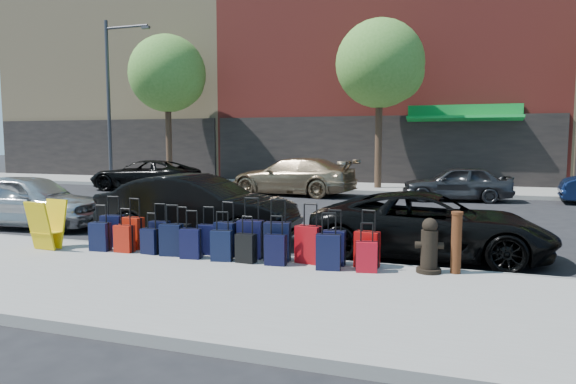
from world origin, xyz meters
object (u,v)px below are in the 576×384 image
(streetlight, at_px, (112,91))
(fire_hydrant, at_px, (429,247))
(tree_left, at_px, (170,76))
(display_rack, at_px, (47,225))
(car_far_0, at_px, (145,175))
(car_far_1, at_px, (292,176))
(car_near_1, at_px, (199,208))
(bollard, at_px, (456,242))
(car_near_2, at_px, (430,225))
(car_far_2, at_px, (456,183))
(car_near_0, at_px, (28,201))
(suitcase_front_5, at_px, (226,239))
(tree_center, at_px, (383,66))

(streetlight, bearing_deg, fire_hydrant, -39.88)
(tree_left, height_order, display_rack, tree_left)
(fire_hydrant, height_order, display_rack, display_rack)
(streetlight, relative_size, car_far_0, 1.65)
(fire_hydrant, xyz_separation_m, display_rack, (-7.08, -0.54, 0.06))
(display_rack, distance_m, car_far_1, 12.15)
(streetlight, height_order, car_far_0, streetlight)
(car_near_1, xyz_separation_m, car_far_1, (-0.97, 9.72, 0.03))
(bollard, xyz_separation_m, car_far_1, (-6.47, 11.49, 0.10))
(car_near_2, relative_size, car_far_1, 0.86)
(car_near_2, bearing_deg, bollard, -164.51)
(car_near_1, distance_m, car_far_0, 12.46)
(fire_hydrant, bearing_deg, car_far_1, 108.41)
(streetlight, bearing_deg, car_far_2, -7.22)
(streetlight, relative_size, display_rack, 8.53)
(car_near_1, xyz_separation_m, car_far_2, (5.40, 9.68, -0.07))
(bollard, bearing_deg, streetlight, 140.98)
(car_near_0, xyz_separation_m, car_far_1, (3.98, 9.63, 0.06))
(tree_left, xyz_separation_m, display_rack, (6.29, -14.86, -4.80))
(fire_hydrant, bearing_deg, display_rack, 175.09)
(car_near_1, bearing_deg, car_near_2, -92.27)
(tree_left, relative_size, suitcase_front_5, 7.36)
(display_rack, relative_size, car_near_2, 0.21)
(fire_hydrant, distance_m, car_far_1, 13.06)
(tree_left, relative_size, car_near_0, 1.77)
(bollard, bearing_deg, car_far_0, 139.76)
(tree_center, distance_m, car_near_2, 13.70)
(tree_center, relative_size, streetlight, 0.91)
(tree_center, bearing_deg, suitcase_front_5, -92.79)
(car_near_0, relative_size, car_far_2, 1.06)
(car_near_1, height_order, car_near_2, car_near_1)
(tree_left, height_order, suitcase_front_5, tree_left)
(car_far_0, bearing_deg, car_near_2, 47.24)
(streetlight, bearing_deg, car_near_2, -36.09)
(car_near_1, height_order, car_far_1, car_far_1)
(tree_center, bearing_deg, car_near_2, -77.47)
(suitcase_front_5, distance_m, car_far_0, 14.82)
(tree_center, xyz_separation_m, suitcase_front_5, (-0.70, -14.28, -4.95))
(car_near_2, bearing_deg, car_near_1, 89.11)
(suitcase_front_5, height_order, car_near_2, car_near_2)
(fire_hydrant, bearing_deg, car_far_2, 79.20)
(bollard, height_order, car_far_0, car_far_0)
(fire_hydrant, relative_size, car_far_2, 0.23)
(display_rack, height_order, car_near_0, car_near_0)
(suitcase_front_5, bearing_deg, car_far_1, 111.10)
(fire_hydrant, height_order, car_far_0, car_far_0)
(streetlight, bearing_deg, tree_left, 13.39)
(car_near_0, distance_m, car_far_0, 9.97)
(car_far_2, bearing_deg, car_near_0, -54.67)
(tree_left, bearing_deg, bollard, -45.96)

